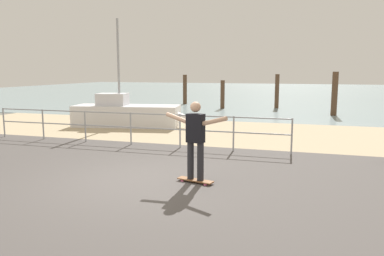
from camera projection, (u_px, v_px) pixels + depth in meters
ground_plane at (115, 196)px, 7.27m from camera, size 24.00×10.00×0.04m
beach_strip at (214, 132)px, 14.83m from camera, size 24.00×6.00×0.04m
sea_surface at (276, 92)px, 41.30m from camera, size 72.00×50.00×0.04m
railing_fence at (131, 123)px, 12.06m from camera, size 9.95×0.05×1.05m
sailboat at (130, 114)px, 16.06m from camera, size 5.06×2.12×4.45m
skateboard at (195, 180)px, 8.06m from camera, size 0.82×0.39×0.08m
skateboarder at (195, 136)px, 7.92m from camera, size 1.42×0.44×1.65m
groyne_post_0 at (185, 90)px, 26.50m from camera, size 0.28×0.28×2.04m
groyne_post_1 at (223, 95)px, 23.45m from camera, size 0.26×0.26×1.75m
groyne_post_2 at (277, 91)px, 23.63m from camera, size 0.26×0.26×2.12m
groyne_post_3 at (335, 94)px, 19.80m from camera, size 0.31×0.31×2.29m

